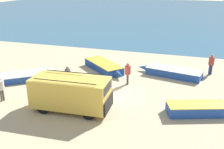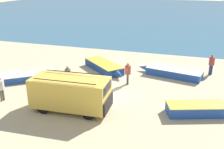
{
  "view_description": "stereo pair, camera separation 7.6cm",
  "coord_description": "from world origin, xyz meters",
  "px_view_note": "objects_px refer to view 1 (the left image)",
  "views": [
    {
      "loc": [
        5.75,
        -15.8,
        7.72
      ],
      "look_at": [
        0.21,
        1.66,
        1.0
      ],
      "focal_mm": 42.0,
      "sensor_mm": 36.0,
      "label": 1
    },
    {
      "loc": [
        5.82,
        -15.78,
        7.72
      ],
      "look_at": [
        0.21,
        1.66,
        1.0
      ],
      "focal_mm": 42.0,
      "sensor_mm": 36.0,
      "label": 2
    }
  ],
  "objects_px": {
    "fishing_rowboat_2": "(27,76)",
    "fisherman_2": "(1,87)",
    "parked_van": "(71,93)",
    "fishing_rowboat_0": "(199,109)",
    "fisherman_3": "(211,63)",
    "fishing_rowboat_1": "(104,67)",
    "fisherman_0": "(128,72)",
    "fishing_rowboat_3": "(172,72)",
    "fisherman_1": "(68,75)"
  },
  "relations": [
    {
      "from": "parked_van",
      "to": "fishing_rowboat_2",
      "type": "bearing_deg",
      "value": 144.34
    },
    {
      "from": "fishing_rowboat_0",
      "to": "fisherman_3",
      "type": "bearing_deg",
      "value": 64.03
    },
    {
      "from": "parked_van",
      "to": "fishing_rowboat_1",
      "type": "distance_m",
      "value": 7.73
    },
    {
      "from": "fishing_rowboat_0",
      "to": "fisherman_1",
      "type": "bearing_deg",
      "value": 151.85
    },
    {
      "from": "fishing_rowboat_0",
      "to": "fishing_rowboat_2",
      "type": "height_order",
      "value": "fishing_rowboat_0"
    },
    {
      "from": "fishing_rowboat_2",
      "to": "fisherman_0",
      "type": "xyz_separation_m",
      "value": [
        8.0,
        1.49,
        0.76
      ]
    },
    {
      "from": "fishing_rowboat_2",
      "to": "fishing_rowboat_3",
      "type": "distance_m",
      "value": 11.94
    },
    {
      "from": "fishing_rowboat_2",
      "to": "fisherman_2",
      "type": "relative_size",
      "value": 2.88
    },
    {
      "from": "fisherman_3",
      "to": "parked_van",
      "type": "bearing_deg",
      "value": 106.97
    },
    {
      "from": "fishing_rowboat_2",
      "to": "fisherman_0",
      "type": "height_order",
      "value": "fisherman_0"
    },
    {
      "from": "fishing_rowboat_0",
      "to": "fishing_rowboat_1",
      "type": "distance_m",
      "value": 9.97
    },
    {
      "from": "fishing_rowboat_0",
      "to": "fisherman_3",
      "type": "xyz_separation_m",
      "value": [
        0.87,
        7.61,
        0.72
      ]
    },
    {
      "from": "fishing_rowboat_0",
      "to": "fisherman_3",
      "type": "height_order",
      "value": "fisherman_3"
    },
    {
      "from": "fisherman_1",
      "to": "fishing_rowboat_2",
      "type": "bearing_deg",
      "value": -115.64
    },
    {
      "from": "fisherman_2",
      "to": "fishing_rowboat_1",
      "type": "bearing_deg",
      "value": 72.18
    },
    {
      "from": "parked_van",
      "to": "fisherman_0",
      "type": "relative_size",
      "value": 2.86
    },
    {
      "from": "fishing_rowboat_3",
      "to": "fisherman_2",
      "type": "height_order",
      "value": "fisherman_2"
    },
    {
      "from": "parked_van",
      "to": "fishing_rowboat_1",
      "type": "relative_size",
      "value": 1.03
    },
    {
      "from": "fishing_rowboat_3",
      "to": "fisherman_0",
      "type": "distance_m",
      "value": 4.33
    },
    {
      "from": "fishing_rowboat_1",
      "to": "fisherman_3",
      "type": "relative_size",
      "value": 2.71
    },
    {
      "from": "fisherman_0",
      "to": "fisherman_1",
      "type": "distance_m",
      "value": 4.54
    },
    {
      "from": "fishing_rowboat_2",
      "to": "fisherman_2",
      "type": "xyz_separation_m",
      "value": [
        0.74,
        -3.91,
        0.73
      ]
    },
    {
      "from": "fisherman_1",
      "to": "fisherman_2",
      "type": "bearing_deg",
      "value": -61.46
    },
    {
      "from": "fisherman_3",
      "to": "fisherman_1",
      "type": "bearing_deg",
      "value": 89.61
    },
    {
      "from": "fishing_rowboat_0",
      "to": "fishing_rowboat_1",
      "type": "bearing_deg",
      "value": 124.76
    },
    {
      "from": "fishing_rowboat_1",
      "to": "fisherman_2",
      "type": "xyz_separation_m",
      "value": [
        -4.49,
        -7.92,
        0.66
      ]
    },
    {
      "from": "fishing_rowboat_1",
      "to": "fisherman_0",
      "type": "height_order",
      "value": "fisherman_0"
    },
    {
      "from": "fishing_rowboat_1",
      "to": "fisherman_3",
      "type": "height_order",
      "value": "fisherman_3"
    },
    {
      "from": "fishing_rowboat_3",
      "to": "fisherman_3",
      "type": "bearing_deg",
      "value": -144.8
    },
    {
      "from": "fishing_rowboat_2",
      "to": "fisherman_2",
      "type": "distance_m",
      "value": 4.05
    },
    {
      "from": "fishing_rowboat_2",
      "to": "fisherman_1",
      "type": "xyz_separation_m",
      "value": [
        3.86,
        -0.38,
        0.69
      ]
    },
    {
      "from": "fisherman_2",
      "to": "fishing_rowboat_3",
      "type": "bearing_deg",
      "value": 50.69
    },
    {
      "from": "parked_van",
      "to": "fisherman_1",
      "type": "relative_size",
      "value": 3.04
    },
    {
      "from": "fisherman_2",
      "to": "fisherman_3",
      "type": "height_order",
      "value": "fisherman_3"
    },
    {
      "from": "parked_van",
      "to": "fishing_rowboat_1",
      "type": "bearing_deg",
      "value": 90.63
    },
    {
      "from": "fisherman_0",
      "to": "fisherman_3",
      "type": "bearing_deg",
      "value": 18.94
    },
    {
      "from": "fishing_rowboat_0",
      "to": "fishing_rowboat_2",
      "type": "distance_m",
      "value": 13.45
    },
    {
      "from": "fishing_rowboat_0",
      "to": "fishing_rowboat_1",
      "type": "relative_size",
      "value": 0.91
    },
    {
      "from": "fishing_rowboat_3",
      "to": "fisherman_0",
      "type": "bearing_deg",
      "value": 55.73
    },
    {
      "from": "fisherman_0",
      "to": "fisherman_2",
      "type": "bearing_deg",
      "value": -159.16
    },
    {
      "from": "fishing_rowboat_1",
      "to": "fisherman_0",
      "type": "bearing_deg",
      "value": -1.03
    },
    {
      "from": "parked_van",
      "to": "fishing_rowboat_3",
      "type": "xyz_separation_m",
      "value": [
        5.35,
        8.1,
        -0.83
      ]
    },
    {
      "from": "fisherman_0",
      "to": "fishing_rowboat_0",
      "type": "bearing_deg",
      "value": -47.68
    },
    {
      "from": "fishing_rowboat_3",
      "to": "fisherman_0",
      "type": "relative_size",
      "value": 3.27
    },
    {
      "from": "fishing_rowboat_0",
      "to": "fisherman_2",
      "type": "height_order",
      "value": "fisherman_2"
    },
    {
      "from": "fishing_rowboat_2",
      "to": "fisherman_2",
      "type": "height_order",
      "value": "fisherman_2"
    },
    {
      "from": "fishing_rowboat_0",
      "to": "parked_van",
      "type": "bearing_deg",
      "value": 174.15
    },
    {
      "from": "fishing_rowboat_0",
      "to": "fisherman_0",
      "type": "distance_m",
      "value": 6.31
    },
    {
      "from": "fishing_rowboat_1",
      "to": "fishing_rowboat_2",
      "type": "xyz_separation_m",
      "value": [
        -5.23,
        -4.01,
        -0.06
      ]
    },
    {
      "from": "fishing_rowboat_1",
      "to": "fisherman_1",
      "type": "xyz_separation_m",
      "value": [
        -1.37,
        -4.38,
        0.63
      ]
    }
  ]
}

